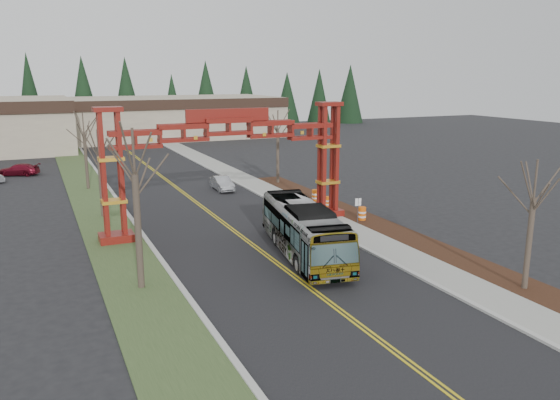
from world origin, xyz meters
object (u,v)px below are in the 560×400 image
street_sign (358,206)px  barrel_mid (328,202)px  silver_sedan (222,183)px  bare_tree_median_far (84,133)px  retail_building_east (168,117)px  gateway_arch (229,146)px  bare_tree_median_mid (99,156)px  transit_bus (304,230)px  bare_tree_right_near (534,198)px  parked_car_mid_a (18,170)px  barrel_south (362,214)px  barrel_north (315,196)px  bare_tree_right_far (278,131)px  bare_tree_median_near (135,175)px

street_sign → barrel_mid: bearing=83.4°
silver_sedan → bare_tree_median_far: (-11.73, 5.82, 4.78)m
barrel_mid → silver_sedan: bearing=118.6°
silver_sedan → street_sign: size_ratio=1.99×
bare_tree_median_far → retail_building_east: bearing=67.3°
gateway_arch → bare_tree_median_mid: gateway_arch is taller
transit_bus → bare_tree_right_near: (7.85, -9.75, 3.26)m
parked_car_mid_a → bare_tree_right_near: 53.24m
silver_sedan → barrel_south: silver_sedan is taller
gateway_arch → street_sign: 10.41m
barrel_south → barrel_north: barrel_south is taller
bare_tree_median_far → bare_tree_right_far: bare_tree_median_far is taller
bare_tree_right_near → bare_tree_median_far: bearing=116.5°
bare_tree_median_far → gateway_arch: bearing=-67.1°
barrel_mid → bare_tree_median_near: bearing=-147.1°
parked_car_mid_a → bare_tree_right_far: 29.48m
retail_building_east → barrel_north: retail_building_east is taller
retail_building_east → street_sign: 65.05m
barrel_north → bare_tree_median_near: bearing=-141.9°
gateway_arch → bare_tree_median_far: 20.54m
bare_tree_median_mid → street_sign: 20.04m
bare_tree_right_far → street_sign: (-1.14, -16.96, -3.92)m
bare_tree_median_near → parked_car_mid_a: bearing=99.2°
bare_tree_right_near → bare_tree_median_mid: bearing=126.3°
retail_building_east → transit_bus: (-7.85, -69.47, -1.91)m
bare_tree_median_far → barrel_mid: size_ratio=7.57×
transit_bus → bare_tree_median_near: bearing=-162.2°
bare_tree_right_far → bare_tree_median_near: bearing=-128.3°
barrel_south → bare_tree_median_mid: bearing=151.9°
transit_bus → parked_car_mid_a: transit_bus is taller
gateway_arch → barrel_south: size_ratio=16.28×
retail_building_east → parked_car_mid_a: 40.31m
bare_tree_median_mid → bare_tree_right_near: (18.00, -24.50, 0.04)m
gateway_arch → bare_tree_median_far: size_ratio=2.44×
transit_bus → bare_tree_right_far: 23.13m
retail_building_east → bare_tree_right_far: bare_tree_right_far is taller
transit_bus → barrel_north: transit_bus is taller
retail_building_east → barrel_south: (-0.24, -64.22, -2.95)m
bare_tree_median_mid → barrel_south: (17.76, -9.50, -4.27)m
gateway_arch → bare_tree_median_far: bearing=112.9°
silver_sedan → gateway_arch: bearing=-104.5°
barrel_mid → barrel_south: bearing=-87.0°
parked_car_mid_a → barrel_mid: bearing=62.7°
bare_tree_median_far → street_sign: (16.86, -21.96, -3.98)m
bare_tree_median_far → barrel_south: size_ratio=6.68×
street_sign → barrel_north: size_ratio=1.84×
retail_building_east → silver_sedan: size_ratio=9.37×
transit_bus → silver_sedan: (1.59, 20.60, -0.94)m
bare_tree_median_near → bare_tree_right_far: bearing=51.7°
retail_building_east → barrel_south: size_ratio=33.99×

